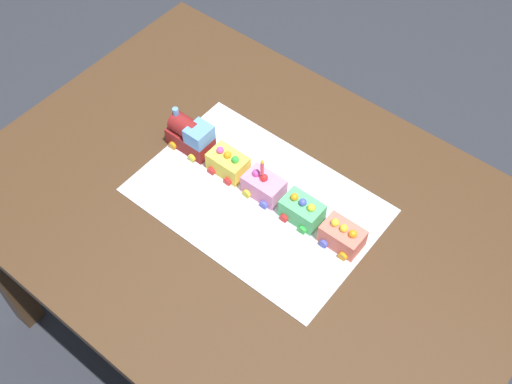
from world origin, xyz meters
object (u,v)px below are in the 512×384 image
at_px(cake_car_gondola_mint_green, 302,210).
at_px(cake_car_tanker_coral, 342,236).
at_px(cake_car_hopper_bubblegum, 264,186).
at_px(birthday_candle, 262,167).
at_px(dining_table, 251,230).
at_px(cake_locomotive, 190,135).
at_px(cake_car_caboose_lemon, 228,163).

distance_m(cake_car_gondola_mint_green, cake_car_tanker_coral, 0.12).
distance_m(cake_car_hopper_bubblegum, birthday_candle, 0.07).
bearing_deg(cake_car_gondola_mint_green, cake_car_tanker_coral, 0.00).
bearing_deg(cake_car_hopper_bubblegum, dining_table, -89.86).
bearing_deg(cake_car_gondola_mint_green, cake_locomotive, 180.00).
relative_size(dining_table, cake_car_tanker_coral, 14.00).
distance_m(cake_locomotive, cake_car_caboose_lemon, 0.13).
xyz_separation_m(cake_locomotive, cake_car_caboose_lemon, (0.13, 0.00, -0.02)).
relative_size(cake_locomotive, cake_car_hopper_bubblegum, 1.40).
height_order(cake_car_caboose_lemon, cake_car_hopper_bubblegum, same).
distance_m(cake_car_caboose_lemon, cake_car_gondola_mint_green, 0.24).
xyz_separation_m(cake_car_caboose_lemon, birthday_candle, (0.11, 0.00, 0.07)).
xyz_separation_m(cake_locomotive, cake_car_tanker_coral, (0.48, 0.00, -0.02)).
bearing_deg(dining_table, birthday_candle, 96.55).
bearing_deg(cake_locomotive, cake_car_caboose_lemon, 0.00).
bearing_deg(cake_car_tanker_coral, birthday_candle, 180.00).
distance_m(dining_table, birthday_candle, 0.22).
distance_m(dining_table, cake_locomotive, 0.30).
height_order(dining_table, cake_car_caboose_lemon, cake_car_caboose_lemon).
bearing_deg(birthday_candle, cake_car_hopper_bubblegum, 0.00).
xyz_separation_m(cake_car_hopper_bubblegum, cake_car_tanker_coral, (0.24, 0.00, 0.00)).
relative_size(cake_locomotive, birthday_candle, 2.44).
xyz_separation_m(dining_table, cake_car_hopper_bubblegum, (-0.00, 0.05, 0.14)).
xyz_separation_m(cake_locomotive, birthday_candle, (0.24, 0.00, 0.05)).
distance_m(cake_locomotive, birthday_candle, 0.25).
xyz_separation_m(dining_table, cake_car_tanker_coral, (0.24, 0.05, 0.14)).
xyz_separation_m(cake_car_caboose_lemon, cake_car_tanker_coral, (0.35, 0.00, 0.00)).
xyz_separation_m(dining_table, cake_car_caboose_lemon, (-0.12, 0.05, 0.14)).
distance_m(cake_car_caboose_lemon, cake_car_tanker_coral, 0.35).
bearing_deg(cake_car_caboose_lemon, cake_car_hopper_bubblegum, 0.00).
distance_m(cake_car_hopper_bubblegum, cake_car_tanker_coral, 0.24).
bearing_deg(cake_car_tanker_coral, cake_car_hopper_bubblegum, 180.00).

